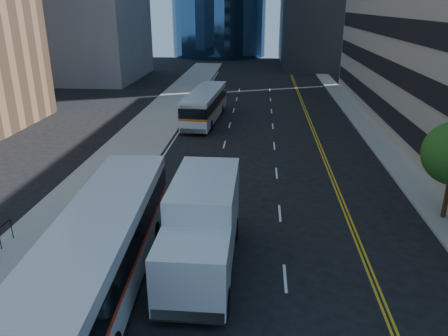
# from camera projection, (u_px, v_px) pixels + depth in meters

# --- Properties ---
(ground) EXTENTS (160.00, 160.00, 0.00)m
(ground) POSITION_uv_depth(u_px,v_px,m) (274.00, 309.00, 16.19)
(ground) COLOR black
(ground) RESTS_ON ground
(sidewalk_west) EXTENTS (5.00, 90.00, 0.15)m
(sidewalk_west) POSITION_uv_depth(u_px,v_px,m) (153.00, 126.00, 40.29)
(sidewalk_west) COLOR gray
(sidewalk_west) RESTS_ON ground
(sidewalk_east) EXTENTS (2.00, 90.00, 0.15)m
(sidewalk_east) POSITION_uv_depth(u_px,v_px,m) (369.00, 130.00, 38.78)
(sidewalk_east) COLOR gray
(sidewalk_east) RESTS_ON ground
(bus_front) EXTENTS (3.53, 13.13, 3.35)m
(bus_front) POSITION_uv_depth(u_px,v_px,m) (103.00, 248.00, 16.79)
(bus_front) COLOR silver
(bus_front) RESTS_ON ground
(bus_rear) EXTENTS (3.22, 11.43, 2.91)m
(bus_rear) POSITION_uv_depth(u_px,v_px,m) (205.00, 105.00, 41.72)
(bus_rear) COLOR silver
(bus_rear) RESTS_ON ground
(box_truck) EXTENTS (2.74, 7.75, 3.70)m
(box_truck) POSITION_uv_depth(u_px,v_px,m) (202.00, 226.00, 18.13)
(box_truck) COLOR silver
(box_truck) RESTS_ON ground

